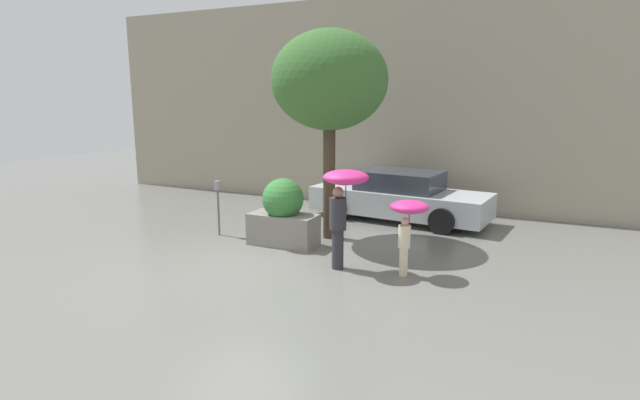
# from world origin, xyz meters

# --- Properties ---
(ground_plane) EXTENTS (40.00, 40.00, 0.00)m
(ground_plane) POSITION_xyz_m (0.00, 0.00, 0.00)
(ground_plane) COLOR slate
(building_facade) EXTENTS (18.00, 0.30, 6.00)m
(building_facade) POSITION_xyz_m (0.00, 6.50, 3.00)
(building_facade) COLOR #9E937F
(building_facade) RESTS_ON ground
(planter_box) EXTENTS (1.49, 0.89, 1.47)m
(planter_box) POSITION_xyz_m (-0.03, 1.51, 0.69)
(planter_box) COLOR gray
(planter_box) RESTS_ON ground
(person_adult) EXTENTS (0.83, 0.83, 1.86)m
(person_adult) POSITION_xyz_m (1.74, 0.60, 1.41)
(person_adult) COLOR #2D2D33
(person_adult) RESTS_ON ground
(person_child) EXTENTS (0.69, 0.69, 1.36)m
(person_child) POSITION_xyz_m (2.91, 0.78, 1.09)
(person_child) COLOR beige
(person_child) RESTS_ON ground
(parked_car_near) EXTENTS (4.75, 2.27, 1.29)m
(parked_car_near) POSITION_xyz_m (1.60, 4.86, 0.60)
(parked_car_near) COLOR #B7BCC1
(parked_car_near) RESTS_ON ground
(street_tree) EXTENTS (2.53, 2.53, 4.60)m
(street_tree) POSITION_xyz_m (0.63, 2.47, 3.49)
(street_tree) COLOR #423323
(street_tree) RESTS_ON ground
(parking_meter) EXTENTS (0.14, 0.14, 1.28)m
(parking_meter) POSITION_xyz_m (-1.78, 1.59, 0.92)
(parking_meter) COLOR #595B60
(parking_meter) RESTS_ON ground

